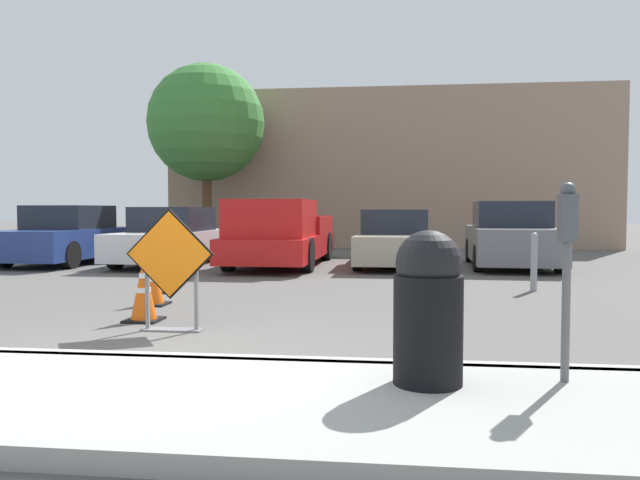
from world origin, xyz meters
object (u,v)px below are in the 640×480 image
Objects in this scene: traffic_cone_nearest at (144,291)px; traffic_cone_second at (153,280)px; traffic_cone_fourth at (168,264)px; parked_car_nearest at (68,237)px; parking_meter at (567,247)px; parked_car_third at (395,240)px; pickup_truck at (279,237)px; parked_car_fourth at (511,237)px; parked_car_second at (172,238)px; bollard_second at (534,260)px; traffic_cone_third at (160,275)px; trash_bin at (428,306)px; bollard_nearest at (426,263)px; traffic_cone_fifth at (171,260)px; road_closed_sign at (170,265)px.

traffic_cone_nearest reaches higher than traffic_cone_second.
parked_car_nearest reaches higher than traffic_cone_fourth.
traffic_cone_second is at bearing 139.66° from parking_meter.
parked_car_third reaches higher than traffic_cone_fourth.
parked_car_fourth is (5.57, 0.50, -0.01)m from pickup_truck.
bollard_second is (7.91, -4.20, -0.15)m from parked_car_second.
traffic_cone_third is at bearing 41.94° from parked_car_fourth.
bollard_nearest is (0.31, 6.42, -0.24)m from trash_bin.
parking_meter is (6.79, -10.45, 0.45)m from parked_car_second.
traffic_cone_fifth is 7.97m from parked_car_fourth.
traffic_cone_second is 1.10× the size of traffic_cone_fifth.
pickup_truck is 5.08× the size of trash_bin.
parked_car_third is at bearing -167.54° from pickup_truck.
traffic_cone_fifth is 0.79× the size of bollard_nearest.
bollard_second is at bearing 153.16° from parked_car_second.
traffic_cone_nearest is at bearing 133.58° from road_closed_sign.
traffic_cone_second is 0.17× the size of parked_car_nearest.
traffic_cone_fourth is 5.98m from parked_car_third.
pickup_truck is at bearing 106.18° from trash_bin.
parked_car_second is 3.12× the size of parking_meter.
traffic_cone_fourth reaches higher than traffic_cone_fifth.
bollard_second is (5.45, 3.51, 0.15)m from traffic_cone_nearest.
parked_car_nearest is at bearing 130.95° from traffic_cone_third.
traffic_cone_nearest is 9.33m from parked_car_nearest.
parked_car_second is 5.23× the size of bollard_nearest.
parked_car_nearest is (-5.24, 7.72, 0.31)m from traffic_cone_nearest.
parked_car_nearest reaches higher than bollard_nearest.
pickup_truck is (1.85, 2.39, 0.40)m from traffic_cone_fifth.
pickup_truck is 6.51m from bollard_second.
parked_car_third reaches higher than bollard_second.
bollard_second is at bearing 143.02° from pickup_truck.
parked_car_third is 4.17× the size of trash_bin.
traffic_cone_third is 5.06m from pickup_truck.
traffic_cone_fourth is at bearing 105.23° from traffic_cone_third.
trash_bin is 1.09m from parking_meter.
parked_car_nearest is at bearing 1.03° from parked_car_second.
road_closed_sign is 0.91m from traffic_cone_nearest.
road_closed_sign is at bearing 150.36° from parking_meter.
parked_car_third is at bearing 91.24° from trash_bin.
trash_bin is (3.02, -10.42, -0.03)m from pickup_truck.
bollard_nearest reaches higher than traffic_cone_third.
pickup_truck is 5.62× the size of bollard_second.
bollard_second is at bearing 79.80° from parking_meter.
road_closed_sign is at bearing -66.98° from traffic_cone_third.
bollard_nearest is at bearing -4.29° from traffic_cone_fourth.
traffic_cone_fifth is at bearing 167.09° from bollard_second.
traffic_cone_fifth is 0.16× the size of parked_car_fourth.
parking_meter is (5.46, -6.61, 0.77)m from traffic_cone_fourth.
parked_car_nearest is at bearing 132.45° from parking_meter.
traffic_cone_nearest is at bearing 108.81° from parked_car_second.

